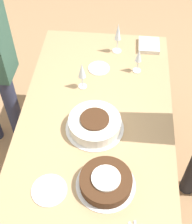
{
  "coord_description": "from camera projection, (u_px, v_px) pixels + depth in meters",
  "views": [
    {
      "loc": [
        -1.21,
        -0.12,
        2.23
      ],
      "look_at": [
        0.0,
        0.0,
        0.81
      ],
      "focal_mm": 50.0,
      "sensor_mm": 36.0,
      "label": 1
    }
  ],
  "objects": [
    {
      "name": "wine_glass_extra",
      "position": [
        82.0,
        72.0,
        1.99
      ],
      "size": [
        0.06,
        0.06,
        0.2
      ],
      "color": "silver",
      "rests_on": "dining_table"
    },
    {
      "name": "ground_plane",
      "position": [
        96.0,
        177.0,
        2.49
      ],
      "size": [
        12.0,
        12.0,
        0.0
      ],
      "primitive_type": "plane",
      "color": "#A87F56"
    },
    {
      "name": "wine_glass_far",
      "position": [
        118.0,
        33.0,
        2.21
      ],
      "size": [
        0.07,
        0.07,
        0.24
      ],
      "color": "silver",
      "rests_on": "dining_table"
    },
    {
      "name": "wine_glass_near",
      "position": [
        139.0,
        57.0,
        2.09
      ],
      "size": [
        0.06,
        0.06,
        0.19
      ],
      "color": "silver",
      "rests_on": "dining_table"
    },
    {
      "name": "cake_front_chocolate",
      "position": [
        106.0,
        182.0,
        1.59
      ],
      "size": [
        0.31,
        0.31,
        0.08
      ],
      "color": "white",
      "rests_on": "dining_table"
    },
    {
      "name": "cake_center_white",
      "position": [
        95.0,
        124.0,
        1.83
      ],
      "size": [
        0.35,
        0.35,
        0.09
      ],
      "color": "white",
      "rests_on": "dining_table"
    },
    {
      "name": "dessert_plate_left",
      "position": [
        49.0,
        190.0,
        1.6
      ],
      "size": [
        0.18,
        0.18,
        0.01
      ],
      "color": "silver",
      "rests_on": "dining_table"
    },
    {
      "name": "napkin_stack",
      "position": [
        149.0,
        45.0,
        2.35
      ],
      "size": [
        0.18,
        0.16,
        0.03
      ],
      "color": "silver",
      "rests_on": "dining_table"
    },
    {
      "name": "dining_table",
      "position": [
        96.0,
        127.0,
        1.99
      ],
      "size": [
        1.73,
        0.94,
        0.76
      ],
      "color": "tan",
      "rests_on": "ground_plane"
    },
    {
      "name": "dessert_plate_right",
      "position": [
        99.0,
        68.0,
        2.2
      ],
      "size": [
        0.15,
        0.15,
        0.01
      ],
      "color": "silver",
      "rests_on": "dining_table"
    }
  ]
}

